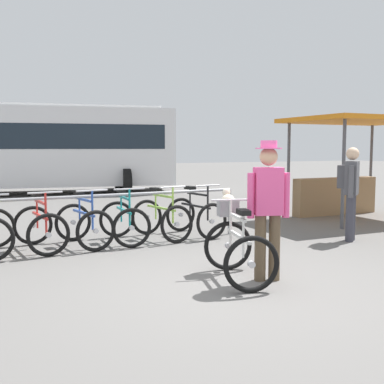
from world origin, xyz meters
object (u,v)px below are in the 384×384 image
at_px(market_stall, 348,158).
at_px(person_with_featured_bike, 268,204).
at_px(featured_bicycle, 236,240).
at_px(bus_distant, 29,144).
at_px(racked_bike_blue, 84,224).
at_px(racked_bike_teal, 124,221).
at_px(pedestrian_with_backpack, 350,188).
at_px(racked_bike_black, 196,216).
at_px(racked_bike_lime, 161,218).
at_px(racked_bike_red, 40,227).

bearing_deg(market_stall, person_with_featured_bike, -141.40).
distance_m(featured_bicycle, bus_distant, 12.51).
bearing_deg(racked_bike_blue, bus_distant, 89.56).
distance_m(racked_bike_teal, market_stall, 5.82).
distance_m(person_with_featured_bike, pedestrian_with_backpack, 3.09).
xyz_separation_m(racked_bike_teal, featured_bicycle, (0.65, -2.76, 0.12)).
xyz_separation_m(racked_bike_blue, racked_bike_teal, (0.70, 0.04, 0.00)).
relative_size(featured_bicycle, market_stall, 0.40).
xyz_separation_m(racked_bike_blue, person_with_featured_bike, (1.65, -2.98, 0.58)).
height_order(racked_bike_teal, featured_bicycle, featured_bicycle).
relative_size(racked_bike_black, bus_distant, 0.11).
bearing_deg(market_stall, featured_bicycle, -144.99).
bearing_deg(pedestrian_with_backpack, racked_bike_lime, 152.32).
xyz_separation_m(racked_bike_lime, bus_distant, (-1.32, 9.59, 1.37)).
distance_m(racked_bike_black, pedestrian_with_backpack, 2.81).
height_order(racked_bike_red, pedestrian_with_backpack, pedestrian_with_backpack).
height_order(racked_bike_red, racked_bike_black, same).
height_order(person_with_featured_bike, pedestrian_with_backpack, person_with_featured_bike).
distance_m(racked_bike_lime, racked_bike_black, 0.70).
height_order(featured_bicycle, market_stall, market_stall).
relative_size(featured_bicycle, bus_distant, 0.12).
height_order(racked_bike_teal, racked_bike_black, same).
distance_m(racked_bike_teal, racked_bike_black, 1.40).
distance_m(racked_bike_red, racked_bike_black, 2.80).
distance_m(racked_bike_red, market_stall, 7.20).
xyz_separation_m(bus_distant, market_stall, (6.30, -8.86, -0.35)).
height_order(bus_distant, market_stall, bus_distant).
bearing_deg(racked_bike_red, market_stall, 6.73).
bearing_deg(pedestrian_with_backpack, racked_bike_red, 164.09).
distance_m(racked_bike_lime, featured_bicycle, 2.80).
bearing_deg(racked_bike_black, featured_bicycle, -104.79).
distance_m(racked_bike_lime, pedestrian_with_backpack, 3.38).
bearing_deg(racked_bike_red, racked_bike_blue, 2.96).
relative_size(racked_bike_lime, pedestrian_with_backpack, 0.74).
relative_size(pedestrian_with_backpack, bus_distant, 0.16).
bearing_deg(bus_distant, featured_bicycle, -84.11).
height_order(racked_bike_lime, racked_bike_black, same).
bearing_deg(racked_bike_lime, bus_distant, 97.87).
bearing_deg(racked_bike_black, racked_bike_blue, -177.04).
relative_size(person_with_featured_bike, pedestrian_with_backpack, 1.05).
relative_size(racked_bike_blue, bus_distant, 0.12).
bearing_deg(racked_bike_teal, pedestrian_with_backpack, -22.49).
bearing_deg(racked_bike_lime, racked_bike_black, 2.96).
bearing_deg(pedestrian_with_backpack, person_with_featured_bike, -150.89).
xyz_separation_m(racked_bike_black, featured_bicycle, (-0.75, -2.83, 0.12)).
bearing_deg(racked_bike_lime, market_stall, 8.30).
bearing_deg(racked_bike_teal, person_with_featured_bike, -72.50).
bearing_deg(racked_bike_teal, bus_distant, 93.72).
bearing_deg(market_stall, bus_distant, 125.41).
bearing_deg(racked_bike_blue, racked_bike_teal, 2.96).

